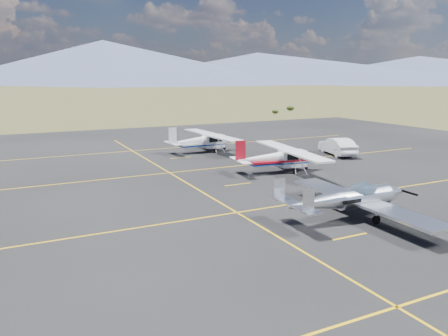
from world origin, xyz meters
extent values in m
plane|color=#383D1C|center=(0.00, 0.00, 0.00)|extent=(1600.00, 1600.00, 0.00)
cube|color=black|center=(0.00, 7.00, 0.00)|extent=(72.00, 72.00, 0.02)
cube|color=silver|center=(-0.37, -1.39, 0.84)|extent=(1.83, 10.12, 0.13)
ellipsoid|color=#99BFD8|center=(-0.37, -1.39, 1.38)|extent=(1.86, 1.09, 0.92)
cube|color=silver|center=(-4.52, -1.31, 1.15)|extent=(0.85, 3.38, 0.07)
cube|color=silver|center=(-4.71, -2.54, 1.66)|extent=(0.62, 0.08, 1.12)
cube|color=silver|center=(-4.66, -0.07, 1.66)|extent=(0.62, 0.08, 1.12)
cylinder|color=black|center=(1.42, -1.42, 0.20)|extent=(0.38, 0.11, 0.38)
cylinder|color=black|center=(-0.62, -2.73, 0.23)|extent=(0.45, 0.13, 0.45)
cylinder|color=black|center=(-0.57, -0.04, 0.23)|extent=(0.45, 0.13, 0.45)
cube|color=white|center=(2.84, 9.46, 0.98)|extent=(2.15, 1.30, 1.25)
cube|color=white|center=(2.65, 9.49, 1.63)|extent=(2.66, 10.27, 0.13)
cube|color=black|center=(2.84, 9.46, 1.24)|extent=(1.60, 1.27, 0.51)
cube|color=#B70F20|center=(1.64, 9.61, 0.89)|extent=(4.72, 1.63, 0.17)
cube|color=#B70F20|center=(-1.48, 9.99, 1.86)|extent=(0.79, 0.16, 1.48)
cube|color=white|center=(-1.48, 9.99, 1.12)|extent=(1.05, 3.02, 0.06)
cylinder|color=black|center=(4.03, 9.32, 0.18)|extent=(0.34, 0.13, 0.33)
cylinder|color=black|center=(2.44, 8.53, 0.21)|extent=(0.42, 0.17, 0.41)
cylinder|color=black|center=(2.68, 10.46, 0.21)|extent=(0.42, 0.17, 0.41)
cube|color=white|center=(1.18, 20.49, 0.97)|extent=(2.06, 1.16, 1.23)
cube|color=white|center=(1.00, 20.48, 1.61)|extent=(1.94, 10.12, 0.13)
cube|color=black|center=(1.18, 20.49, 1.23)|extent=(1.52, 1.16, 0.50)
cube|color=white|center=(0.00, 20.43, 0.88)|extent=(4.62, 1.30, 0.16)
cube|color=white|center=(-3.11, 20.27, 1.84)|extent=(0.78, 0.10, 1.46)
cube|color=white|center=(-3.11, 20.27, 1.11)|extent=(0.84, 2.96, 0.05)
cylinder|color=black|center=(2.37, 20.55, 0.17)|extent=(0.33, 0.11, 0.33)
cylinder|color=black|center=(0.96, 19.52, 0.21)|extent=(0.41, 0.14, 0.40)
cylinder|color=black|center=(0.86, 21.43, 0.21)|extent=(0.41, 0.14, 0.40)
imported|color=white|center=(10.66, 13.41, 0.82)|extent=(2.82, 5.17, 1.62)
camera|label=1|loc=(-16.63, -17.99, 7.29)|focal=35.00mm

